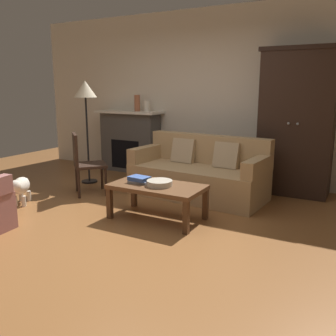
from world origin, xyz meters
The scene contains 13 objects.
ground_plane centered at (0.00, 0.00, 0.00)m, with size 9.60×9.60×0.00m, color brown.
back_wall centered at (0.00, 2.55, 1.40)m, with size 7.20×0.10×2.80m, color silver.
fireplace centered at (-1.55, 2.30, 0.57)m, with size 1.26×0.48×1.12m.
armoire centered at (1.40, 2.22, 1.05)m, with size 1.06×0.57×2.09m.
couch centered at (0.25, 1.41, 0.32)m, with size 1.97×0.99×0.86m.
coffee_table centered at (0.20, 0.31, 0.37)m, with size 1.10×0.60×0.42m.
fruit_bowl centered at (0.25, 0.28, 0.45)m, with size 0.30×0.30×0.06m, color beige.
book_stack centered at (-0.04, 0.28, 0.46)m, with size 0.26×0.20×0.08m.
mantel_vase_terracotta centered at (-1.37, 2.28, 1.26)m, with size 0.10×0.10×0.29m, color #A86042.
mantel_vase_cream centered at (-1.17, 2.28, 1.21)m, with size 0.11×0.11×0.19m, color beige.
side_chair_wooden centered at (-1.26, 0.69, 0.51)m, with size 0.62×0.62×0.90m.
floor_lamp centered at (-1.67, 1.26, 1.42)m, with size 0.36×0.36×1.65m.
dog centered at (-1.68, -0.10, 0.25)m, with size 0.40×0.50×0.39m.
Camera 1 is at (2.34, -3.31, 1.55)m, focal length 39.43 mm.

